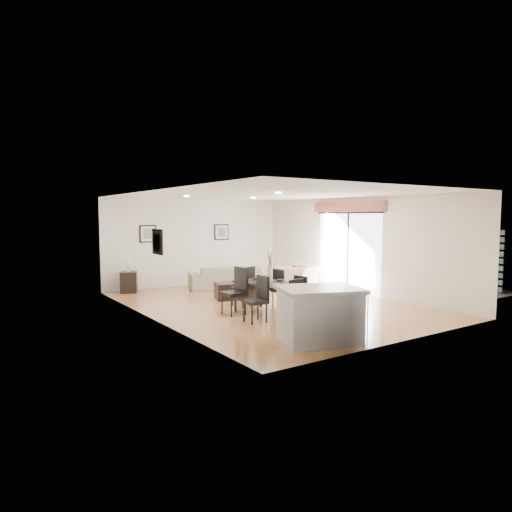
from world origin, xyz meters
TOP-DOWN VIEW (x-y plane):
  - ground at (0.00, 0.00)m, footprint 8.00×8.00m
  - wall_back at (0.00, 4.00)m, footprint 6.00×0.04m
  - wall_front at (0.00, -4.00)m, footprint 6.00×0.04m
  - wall_left at (-3.00, 0.00)m, footprint 0.04×8.00m
  - wall_right at (3.00, 0.00)m, footprint 0.04×8.00m
  - ceiling at (0.00, 0.00)m, footprint 6.00×8.00m
  - sofa at (0.44, 2.73)m, footprint 2.52×1.61m
  - armchair at (1.99, 1.32)m, footprint 1.39×1.32m
  - courtyard_plant_a at (5.59, -0.45)m, footprint 0.83×0.79m
  - courtyard_plant_b at (5.44, 1.15)m, footprint 0.34×0.34m
  - dining_table at (-0.68, -0.94)m, footprint 0.95×1.75m
  - dining_chair_wnear at (-1.27, -1.37)m, footprint 0.45×0.45m
  - dining_chair_wfar at (-1.26, -0.51)m, footprint 0.50×0.50m
  - dining_chair_enear at (-0.07, -1.37)m, footprint 0.42×0.42m
  - dining_chair_efar at (-0.08, -0.53)m, footprint 0.48×0.48m
  - dining_chair_head at (-0.69, -2.00)m, footprint 0.47×0.47m
  - dining_chair_foot at (-0.66, 0.11)m, footprint 0.51×0.51m
  - vase at (-0.68, -0.94)m, footprint 0.88×1.34m
  - coffee_table at (-0.29, 1.11)m, footprint 1.22×0.95m
  - side_table at (-2.31, 3.66)m, footprint 0.59×0.59m
  - table_lamp at (-2.31, 3.65)m, footprint 0.21×0.21m
  - cushion at (1.89, 1.22)m, footprint 0.36×0.16m
  - kitchen_island at (-1.27, -3.23)m, footprint 1.64×1.46m
  - bar_stool at (-0.33, -3.23)m, footprint 0.36×0.36m
  - framed_print_back_left at (-1.60, 3.97)m, footprint 0.52×0.04m
  - framed_print_back_right at (0.90, 3.97)m, footprint 0.52×0.04m
  - framed_print_left_wall at (-2.97, -0.20)m, footprint 0.04×0.52m
  - sliding_door at (2.96, 0.30)m, footprint 0.12×2.70m
  - courtyard at (6.16, 0.87)m, footprint 6.00×6.00m

SIDE VIEW (x-z plane):
  - ground at x=0.00m, z-range 0.00..0.00m
  - coffee_table at x=-0.29m, z-range 0.00..0.43m
  - courtyard_plant_b at x=5.44m, z-range 0.00..0.59m
  - side_table at x=-2.31m, z-range 0.00..0.60m
  - sofa at x=0.44m, z-range 0.00..0.69m
  - armchair at x=1.99m, z-range 0.00..0.72m
  - courtyard_plant_a at x=5.59m, z-range 0.00..0.73m
  - kitchen_island at x=-1.27m, z-range 0.01..0.96m
  - dining_chair_enear at x=-0.07m, z-range 0.05..0.92m
  - dining_chair_head at x=-0.69m, z-range 0.05..0.96m
  - dining_chair_efar at x=-0.08m, z-range 0.06..1.00m
  - dining_chair_wnear at x=-1.27m, z-range 0.06..1.01m
  - dining_chair_foot at x=-0.66m, z-range 0.06..1.02m
  - cushion at x=1.89m, z-range 0.41..0.76m
  - dining_chair_wfar at x=-1.26m, z-range 0.06..1.11m
  - dining_table at x=-0.68m, z-range 0.28..0.99m
  - bar_stool at x=-0.33m, z-range 0.29..1.08m
  - table_lamp at x=-2.31m, z-range 0.66..1.06m
  - courtyard at x=6.16m, z-range -0.08..1.92m
  - vase at x=-0.68m, z-range 0.65..1.33m
  - wall_back at x=0.00m, z-range 0.00..2.70m
  - wall_front at x=0.00m, z-range 0.00..2.70m
  - wall_left at x=-3.00m, z-range 0.00..2.70m
  - wall_right at x=3.00m, z-range 0.00..2.70m
  - framed_print_back_left at x=-1.60m, z-range 1.39..1.91m
  - framed_print_back_right at x=0.90m, z-range 1.39..1.91m
  - framed_print_left_wall at x=-2.97m, z-range 1.39..1.91m
  - sliding_door at x=2.96m, z-range 0.38..2.95m
  - ceiling at x=0.00m, z-range 2.69..2.71m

